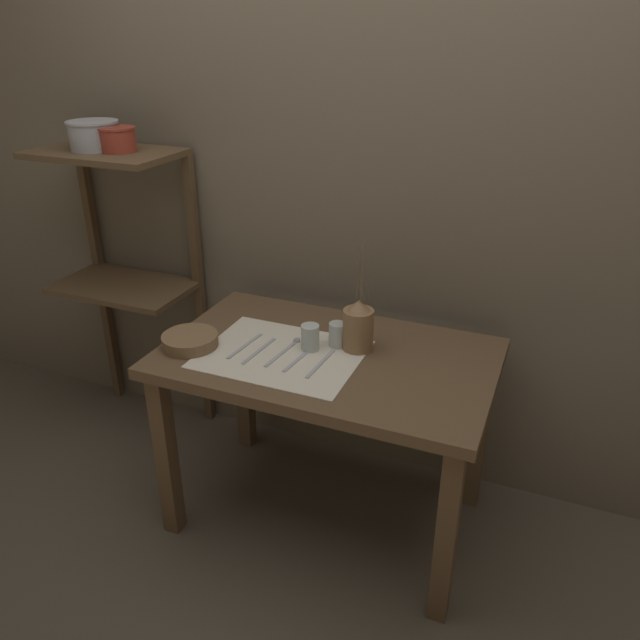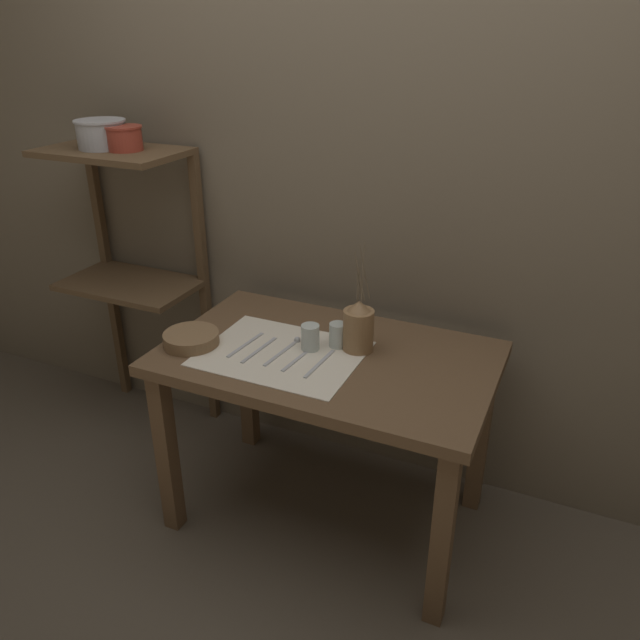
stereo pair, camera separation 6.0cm
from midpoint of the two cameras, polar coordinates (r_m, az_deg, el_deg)
name	(u,v)px [view 1 (the left image)]	position (r m, az deg, el deg)	size (l,w,h in m)	color
ground_plane	(327,513)	(2.54, -0.10, -17.24)	(12.00, 12.00, 0.00)	brown
stone_wall_back	(375,180)	(2.34, 4.27, 12.62)	(7.00, 0.06, 2.40)	#6B5E4C
wooden_table	(327,379)	(2.17, -0.11, -5.46)	(1.12, 0.69, 0.71)	brown
wooden_shelf_unit	(124,241)	(2.77, -18.08, 6.90)	(0.58, 0.35, 1.27)	brown
linen_cloth	(282,354)	(2.12, -4.33, -3.13)	(0.53, 0.41, 0.00)	beige
pitcher_with_flowers	(358,326)	(2.11, 2.70, -0.60)	(0.10, 0.10, 0.39)	olive
wooden_bowl	(190,341)	(2.20, -12.56, -1.86)	(0.19, 0.19, 0.04)	brown
glass_tumbler_near	(310,338)	(2.11, -1.76, -1.65)	(0.06, 0.06, 0.09)	#B7C1BC
glass_tumbler_far	(337,335)	(2.14, 0.79, -1.36)	(0.06, 0.06, 0.09)	#B7C1BC
fork_outer	(245,346)	(2.17, -7.67, -2.37)	(0.03, 0.20, 0.00)	#A8A8AD
fork_inner	(259,351)	(2.14, -6.41, -2.83)	(0.03, 0.20, 0.00)	#A8A8AD
spoon_outer	(290,346)	(2.16, -3.52, -2.37)	(0.04, 0.21, 0.02)	#A8A8AD
spoon_inner	(308,350)	(2.12, -1.88, -2.78)	(0.04, 0.21, 0.02)	#A8A8AD
knife_center	(320,364)	(2.05, -0.80, -4.01)	(0.02, 0.20, 0.00)	#A8A8AD
metal_pot_large	(94,134)	(2.67, -20.62, 15.61)	(0.20, 0.20, 0.11)	#A8A8AD
metal_pot_small	(118,138)	(2.60, -18.66, 15.45)	(0.14, 0.14, 0.09)	#9E3828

